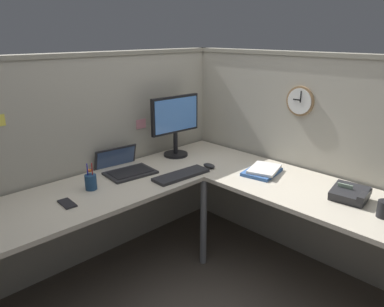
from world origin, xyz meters
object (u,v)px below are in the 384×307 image
Objects in this scene: book_stack at (263,171)px; office_phone at (351,195)px; cell_phone at (67,203)px; wall_clock at (300,101)px; keyboard at (181,175)px; laptop at (124,167)px; monitor at (175,121)px; pen_cup at (91,182)px; computer_mouse at (209,166)px.

office_phone is at bearing -89.19° from book_stack.
book_stack is (1.26, -0.52, 0.02)m from cell_phone.
office_phone is 1.02× the size of wall_clock.
book_stack reaches higher than keyboard.
monitor is at bearing -1.46° from laptop.
book_stack is (0.69, -0.76, -0.00)m from laptop.
cell_phone is (-1.08, -0.23, -0.29)m from monitor.
book_stack is 0.58m from wall_clock.
laptop is 1.83× the size of office_phone.
cell_phone is (-0.57, -0.24, -0.02)m from laptop.
keyboard is at bearing 141.28° from book_stack.
monitor reaches higher than pen_cup.
keyboard is 1.03m from wall_clock.
office_phone is (0.19, -1.39, -0.26)m from monitor.
pen_cup is (-0.35, -0.14, 0.03)m from laptop.
computer_mouse is at bearing 119.03° from book_stack.
wall_clock reaches higher than monitor.
wall_clock reaches higher than pen_cup.
pen_cup reaches higher than cell_phone.
wall_clock is (1.01, -0.84, 0.48)m from laptop.
wall_clock reaches higher than computer_mouse.
pen_cup is 0.80× the size of office_phone.
wall_clock is (0.32, -0.07, 0.48)m from book_stack.
laptop is 1.39m from wall_clock.
office_phone is at bearing -78.34° from computer_mouse.
keyboard is at bearing 175.62° from computer_mouse.
book_stack is (-0.01, 0.64, -0.02)m from office_phone.
computer_mouse is 0.47× the size of wall_clock.
computer_mouse is at bearing 140.67° from wall_clock.
office_phone is 0.64m from book_stack.
laptop reaches higher than computer_mouse.
wall_clock is at bearing -39.33° from computer_mouse.
laptop is 0.62m from cell_phone.
wall_clock reaches higher than book_stack.
laptop reaches higher than cell_phone.
laptop reaches higher than book_stack.
monitor is 2.78× the size of pen_cup.
keyboard is (-0.29, -0.38, -0.28)m from monitor.
keyboard is at bearing -127.36° from monitor.
pen_cup is at bearing 149.19° from book_stack.
monitor reaches higher than office_phone.
keyboard is (0.22, -0.39, -0.01)m from laptop.
laptop reaches higher than keyboard.
monitor is 1.21× the size of laptop.
book_stack is (1.04, -0.62, -0.03)m from pen_cup.
laptop is 3.96× the size of computer_mouse.
monitor reaches higher than cell_phone.
laptop reaches higher than office_phone.
pen_cup reaches higher than computer_mouse.
monitor is 1.54× the size of book_stack.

